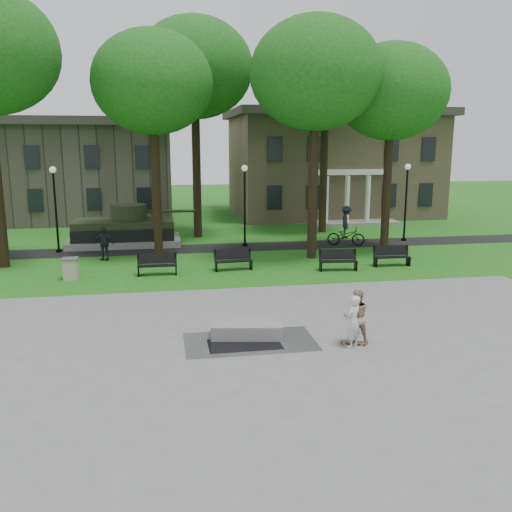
{
  "coord_description": "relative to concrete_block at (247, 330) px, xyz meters",
  "views": [
    {
      "loc": [
        -4.28,
        -18.73,
        6.02
      ],
      "look_at": [
        -0.49,
        2.84,
        1.4
      ],
      "focal_mm": 38.0,
      "sensor_mm": 36.0,
      "label": 1
    }
  ],
  "objects": [
    {
      "name": "ground",
      "position": [
        1.77,
        2.76,
        -0.24
      ],
      "size": [
        120.0,
        120.0,
        0.0
      ],
      "primitive_type": "plane",
      "color": "#1A5F16",
      "rests_on": "ground"
    },
    {
      "name": "plaza",
      "position": [
        1.77,
        -2.24,
        -0.23
      ],
      "size": [
        22.0,
        16.0,
        0.02
      ],
      "primitive_type": "cube",
      "color": "gray",
      "rests_on": "ground"
    },
    {
      "name": "footpath",
      "position": [
        1.77,
        14.76,
        -0.24
      ],
      "size": [
        44.0,
        2.6,
        0.01
      ],
      "primitive_type": "cube",
      "color": "black",
      "rests_on": "ground"
    },
    {
      "name": "building_right",
      "position": [
        11.77,
        28.76,
        4.1
      ],
      "size": [
        17.0,
        12.0,
        8.6
      ],
      "color": "#9E8460",
      "rests_on": "ground"
    },
    {
      "name": "building_left",
      "position": [
        -9.23,
        29.26,
        3.35
      ],
      "size": [
        15.0,
        10.0,
        7.2
      ],
      "primitive_type": "cube",
      "color": "#4C443D",
      "rests_on": "ground"
    },
    {
      "name": "tree_1",
      "position": [
        -2.73,
        13.26,
        8.71
      ],
      "size": [
        6.2,
        6.2,
        11.63
      ],
      "color": "black",
      "rests_on": "ground"
    },
    {
      "name": "tree_2",
      "position": [
        5.27,
        11.26,
        9.07
      ],
      "size": [
        6.6,
        6.6,
        12.16
      ],
      "color": "black",
      "rests_on": "ground"
    },
    {
      "name": "tree_3",
      "position": [
        9.77,
        12.26,
        8.35
      ],
      "size": [
        6.0,
        6.0,
        11.19
      ],
      "color": "black",
      "rests_on": "ground"
    },
    {
      "name": "tree_4",
      "position": [
        -0.23,
        18.76,
        10.15
      ],
      "size": [
        7.2,
        7.2,
        13.5
      ],
      "color": "black",
      "rests_on": "ground"
    },
    {
      "name": "tree_5",
      "position": [
        8.27,
        19.26,
        9.42
      ],
      "size": [
        6.4,
        6.4,
        12.44
      ],
      "color": "black",
      "rests_on": "ground"
    },
    {
      "name": "lamp_left",
      "position": [
        -8.23,
        15.06,
        2.55
      ],
      "size": [
        0.36,
        0.36,
        4.73
      ],
      "color": "black",
      "rests_on": "ground"
    },
    {
      "name": "lamp_mid",
      "position": [
        2.27,
        15.06,
        2.55
      ],
      "size": [
        0.36,
        0.36,
        4.73
      ],
      "color": "black",
      "rests_on": "ground"
    },
    {
      "name": "lamp_right",
      "position": [
        12.27,
        15.06,
        2.55
      ],
      "size": [
        0.36,
        0.36,
        4.73
      ],
      "color": "black",
      "rests_on": "ground"
    },
    {
      "name": "tank_monument",
      "position": [
        -4.69,
        16.76,
        0.61
      ],
      "size": [
        7.45,
        3.4,
        2.4
      ],
      "color": "gray",
      "rests_on": "ground"
    },
    {
      "name": "puddle",
      "position": [
        -0.18,
        -0.68,
        -0.22
      ],
      "size": [
        2.2,
        1.2,
        0.0
      ],
      "primitive_type": "cube",
      "color": "black",
      "rests_on": "plaza"
    },
    {
      "name": "concrete_block",
      "position": [
        0.0,
        0.0,
        0.0
      ],
      "size": [
        2.34,
        1.36,
        0.45
      ],
      "primitive_type": "cube",
      "rotation": [
        0.0,
        0.0,
        -0.17
      ],
      "color": "gray",
      "rests_on": "plaza"
    },
    {
      "name": "skateboard",
      "position": [
        3.06,
        -1.23,
        -0.19
      ],
      "size": [
        0.79,
        0.5,
        0.07
      ],
      "primitive_type": "cube",
      "rotation": [
        0.0,
        0.0,
        -0.41
      ],
      "color": "brown",
      "rests_on": "plaza"
    },
    {
      "name": "skateboarder",
      "position": [
        2.96,
        -1.43,
        0.57
      ],
      "size": [
        0.69,
        0.66,
        1.59
      ],
      "primitive_type": "imported",
      "rotation": [
        0.0,
        0.0,
        3.83
      ],
      "color": "silver",
      "rests_on": "plaza"
    },
    {
      "name": "friend_watching",
      "position": [
        3.15,
        -1.15,
        0.62
      ],
      "size": [
        0.83,
        0.66,
        1.69
      ],
      "primitive_type": "imported",
      "rotation": [
        0.0,
        0.0,
        3.16
      ],
      "color": "tan",
      "rests_on": "plaza"
    },
    {
      "name": "pedestrian_walker",
      "position": [
        -5.51,
        12.51,
        0.63
      ],
      "size": [
        1.11,
        0.75,
        1.75
      ],
      "primitive_type": "imported",
      "rotation": [
        0.0,
        0.0,
        -0.35
      ],
      "color": "#1E2329",
      "rests_on": "ground"
    },
    {
      "name": "cyclist",
      "position": [
        8.2,
        14.24,
        0.72
      ],
      "size": [
        2.31,
        1.41,
        2.36
      ],
      "rotation": [
        0.0,
        0.0,
        1.25
      ],
      "color": "black",
      "rests_on": "ground"
    },
    {
      "name": "park_bench_0",
      "position": [
        -2.8,
        8.79,
        0.28
      ],
      "size": [
        1.8,
        0.53,
        1.0
      ],
      "rotation": [
        0.0,
        0.0,
        -0.01
      ],
      "color": "black",
      "rests_on": "ground"
    },
    {
      "name": "park_bench_1",
      "position": [
        0.79,
        9.15,
        0.28
      ],
      "size": [
        1.83,
        0.65,
        1.0
      ],
      "rotation": [
        0.0,
        0.0,
        0.07
      ],
      "color": "black",
      "rests_on": "ground"
    },
    {
      "name": "park_bench_2",
      "position": [
        5.7,
        8.22,
        0.28
      ],
      "size": [
        1.84,
        0.7,
        1.0
      ],
      "rotation": [
        0.0,
        0.0,
        -0.1
      ],
      "color": "black",
      "rests_on": "ground"
    },
    {
      "name": "park_bench_3",
      "position": [
        8.63,
        8.7,
        0.28
      ],
      "size": [
        1.82,
        0.59,
        1.0
      ],
      "rotation": [
        0.0,
        0.0,
        -0.04
      ],
      "color": "black",
      "rests_on": "ground"
    },
    {
      "name": "trash_bin",
      "position": [
        -6.61,
        8.65,
        0.24
      ],
      "size": [
        0.68,
        0.68,
        0.96
      ],
      "rotation": [
        0.0,
        0.0,
        -0.03
      ],
      "color": "#B3A593",
      "rests_on": "ground"
    }
  ]
}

